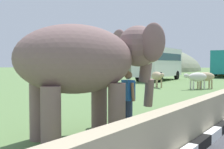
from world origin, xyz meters
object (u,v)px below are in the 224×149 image
at_px(bus_white, 159,61).
at_px(cow_near, 204,77).
at_px(cow_far, 157,76).
at_px(elephant, 91,61).
at_px(cow_mid, 197,77).
at_px(person_handler, 128,96).
at_px(bus_teal, 223,62).

bearing_deg(bus_white, cow_near, -132.90).
distance_m(cow_near, cow_far, 3.45).
height_order(elephant, cow_far, elephant).
height_order(cow_near, cow_mid, same).
relative_size(bus_white, cow_near, 5.11).
xyz_separation_m(person_handler, cow_far, (11.94, 5.21, -0.06)).
xyz_separation_m(person_handler, cow_near, (13.06, 1.95, -0.06)).
distance_m(bus_white, cow_near, 9.54).
height_order(cow_near, cow_far, same).
height_order(bus_teal, cow_near, bus_teal).
distance_m(elephant, person_handler, 1.65).
bearing_deg(bus_teal, bus_white, 163.42).
bearing_deg(elephant, bus_teal, 8.62).
relative_size(person_handler, cow_mid, 0.93).
bearing_deg(elephant, cow_mid, 8.11).
distance_m(cow_near, cow_mid, 0.85).
xyz_separation_m(elephant, cow_mid, (13.54, 1.93, -1.06)).
height_order(person_handler, cow_mid, person_handler).
bearing_deg(bus_white, cow_mid, -137.37).
bearing_deg(person_handler, bus_white, 24.48).
bearing_deg(cow_near, person_handler, -171.51).
bearing_deg(person_handler, elephant, 167.53).
distance_m(bus_teal, cow_near, 18.90).
xyz_separation_m(bus_white, cow_mid, (-7.24, -6.67, -1.21)).
relative_size(bus_white, cow_mid, 4.72).
bearing_deg(cow_mid, cow_near, -18.17).
bearing_deg(bus_white, elephant, -157.53).
relative_size(bus_white, bus_teal, 1.01).
bearing_deg(cow_near, cow_mid, 161.83).
relative_size(person_handler, cow_near, 1.01).
bearing_deg(cow_mid, person_handler, -169.77).
relative_size(person_handler, bus_white, 0.20).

